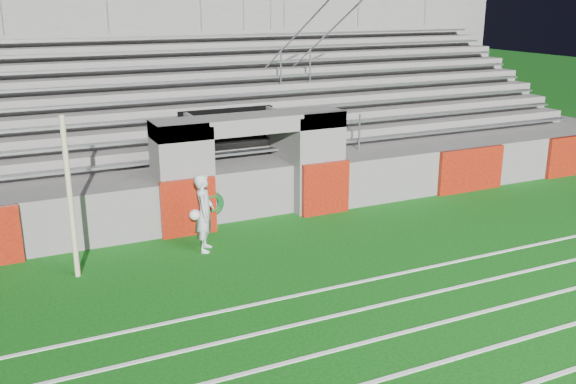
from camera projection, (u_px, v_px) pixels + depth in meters
ground at (317, 267)px, 13.18m from camera, size 90.00×90.00×0.00m
field_post at (70, 198)px, 12.30m from camera, size 0.11×0.11×3.24m
stadium_structure at (196, 128)px, 19.63m from camera, size 26.00×8.48×5.42m
goalkeeper_with_ball at (204, 213)px, 13.82m from camera, size 0.72×0.74×1.73m
hose_coil at (212, 204)px, 15.01m from camera, size 0.59×0.15×0.59m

